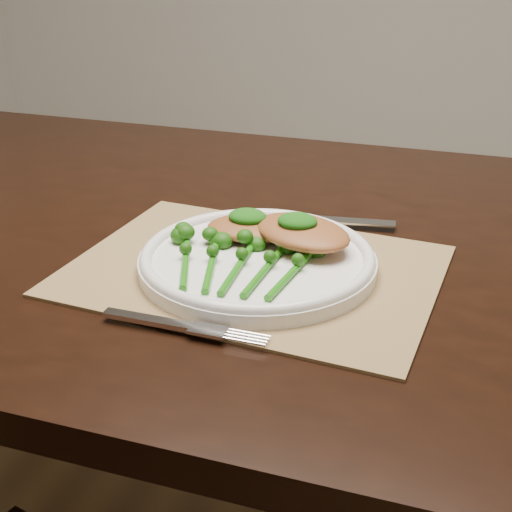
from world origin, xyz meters
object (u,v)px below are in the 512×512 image
(placemat, at_px, (254,270))
(dinner_plate, at_px, (257,259))
(broccolini_bundle, at_px, (237,268))
(dining_table, at_px, (259,444))
(chicken_fillet_left, at_px, (252,228))

(placemat, distance_m, dinner_plate, 0.02)
(placemat, bearing_deg, broccolini_bundle, -92.38)
(broccolini_bundle, bearing_deg, dining_table, 94.59)
(placemat, distance_m, chicken_fillet_left, 0.07)
(dining_table, relative_size, chicken_fillet_left, 13.99)
(placemat, height_order, dinner_plate, dinner_plate)
(dining_table, distance_m, broccolini_bundle, 0.43)
(dining_table, bearing_deg, broccolini_bundle, -80.14)
(chicken_fillet_left, distance_m, broccolini_bundle, 0.10)
(dinner_plate, distance_m, chicken_fillet_left, 0.06)
(dining_table, distance_m, placemat, 0.40)
(chicken_fillet_left, bearing_deg, dining_table, 89.88)
(dining_table, relative_size, placemat, 3.73)
(chicken_fillet_left, bearing_deg, placemat, -81.08)
(dinner_plate, bearing_deg, placemat, -171.82)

